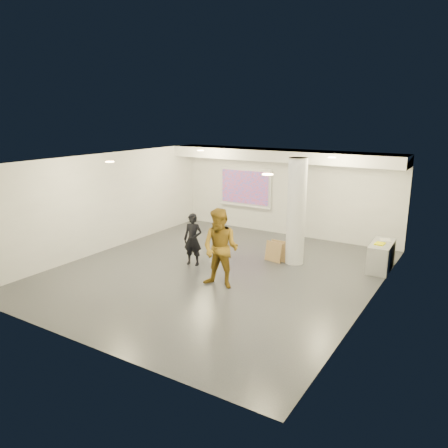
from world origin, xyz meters
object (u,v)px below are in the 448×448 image
Objects in this scene: column at (296,212)px; woman at (193,239)px; man at (221,249)px; projection_screen at (245,188)px; credenza at (381,256)px.

column is 2.99m from woman.
man reaches higher than woman.
projection_screen reaches higher than credenza.
projection_screen is at bearing 157.45° from credenza.
column is 2.04× the size of woman.
woman is (0.72, -4.29, -0.79)m from projection_screen.
projection_screen is at bearing 107.81° from man.
credenza is (5.32, -1.91, -1.15)m from projection_screen.
credenza is 4.58m from man.
column is 4.08m from projection_screen.
woman is 0.75× the size of man.
man is (-0.85, -2.60, -0.52)m from column.
column reaches higher than man.
man is at bearing -135.34° from credenza.
column is 1.43× the size of projection_screen.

